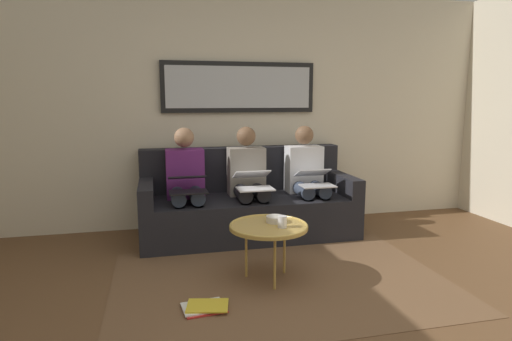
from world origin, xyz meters
The scene contains 14 objects.
wall_rear centered at (0.00, -2.60, 1.30)m, with size 6.00×0.12×2.60m, color beige.
area_rug centered at (0.00, -0.85, 0.00)m, with size 2.60×1.80×0.01m, color brown.
couch centered at (0.00, -2.12, 0.31)m, with size 2.20×0.90×0.90m.
framed_mirror centered at (0.00, -2.51, 1.55)m, with size 1.71×0.05×0.55m.
coffee_table centered at (0.09, -0.90, 0.44)m, with size 0.62×0.62×0.46m.
cup centered at (0.00, -0.82, 0.49)m, with size 0.07×0.07×0.09m, color silver.
bowl centered at (0.01, -0.97, 0.47)m, with size 0.14×0.14×0.05m, color beige.
person_left centered at (-0.64, -2.05, 0.61)m, with size 0.38×0.58×1.14m.
laptop_silver centered at (-0.64, -1.82, 0.63)m, with size 0.34×0.37×0.16m.
person_middle centered at (0.00, -2.05, 0.61)m, with size 0.38×0.58×1.14m.
laptop_white centered at (0.00, -1.82, 0.63)m, with size 0.35×0.40×0.17m.
person_right centered at (0.64, -2.05, 0.61)m, with size 0.38×0.58×1.14m.
laptop_black centered at (0.64, -1.81, 0.63)m, with size 0.36×0.36×0.15m.
magazine_stack centered at (0.63, -0.52, 0.02)m, with size 0.34×0.25×0.03m.
Camera 1 is at (0.92, 2.22, 1.42)m, focal length 30.11 mm.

